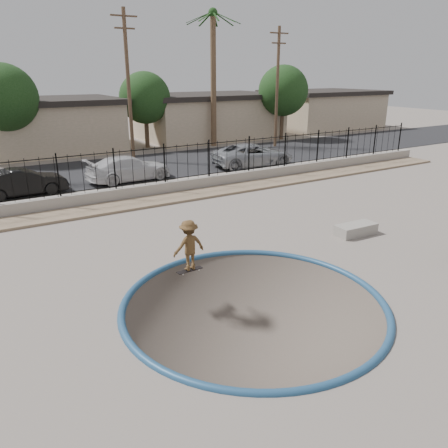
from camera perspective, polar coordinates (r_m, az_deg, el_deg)
ground at (r=23.15m, az=-14.86°, el=1.33°), size 120.00×120.00×2.20m
bowl_pit at (r=11.72m, az=3.91°, el=-10.34°), size 6.84×6.84×1.80m
coping_ring at (r=11.72m, az=3.91°, el=-10.34°), size 7.04×7.04×0.20m
rock_strip at (r=20.24m, az=-12.82°, el=2.37°), size 42.00×1.60×0.11m
retaining_wall at (r=21.19m, az=-13.84°, el=3.73°), size 42.00×0.45×0.60m
fence at (r=20.91m, az=-14.10°, el=6.90°), size 40.00×0.04×1.80m
street at (r=27.56m, az=-18.12°, el=6.27°), size 90.00×8.00×0.04m
house_center at (r=36.48m, az=-22.11°, el=11.94°), size 10.60×8.60×3.90m
house_east at (r=41.14m, az=-2.08°, el=13.98°), size 12.60×8.60×3.90m
house_east_far at (r=49.46m, az=12.70°, el=14.44°), size 11.60×8.60×3.90m
palm_right at (r=36.09m, az=-1.43°, el=21.75°), size 2.30×2.30×10.30m
utility_pole_mid at (r=29.99m, az=-12.36°, el=17.30°), size 1.70×0.24×9.50m
utility_pole_right at (r=35.81m, az=6.96°, el=17.44°), size 1.70×0.24×9.00m
street_tree_left at (r=32.46m, az=-26.85°, el=14.51°), size 4.32×4.32×6.36m
street_tree_mid at (r=35.76m, az=-10.30°, el=15.89°), size 3.96×3.96×5.83m
street_tree_right at (r=40.04m, az=7.73°, el=16.86°), size 4.32×4.32×6.36m
skater at (r=13.13m, az=-4.59°, el=-3.18°), size 1.03×0.62×1.56m
skateboard at (r=13.42m, az=-4.51°, el=-6.03°), size 0.84×0.25×0.07m
concrete_ledge at (r=17.05m, az=16.82°, el=-0.68°), size 1.63×0.77×0.40m
car_b at (r=23.37m, az=-24.81°, el=4.95°), size 4.13×1.70×1.33m
car_c at (r=24.90m, az=-12.32°, el=7.12°), size 4.85×2.33×1.36m
car_d at (r=28.14m, az=3.81°, el=8.99°), size 5.46×2.93×1.46m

